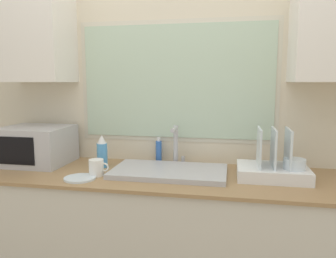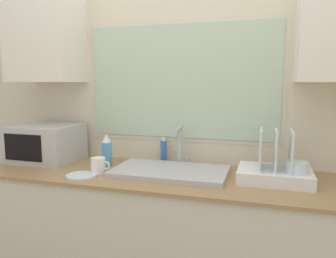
{
  "view_description": "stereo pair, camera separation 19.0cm",
  "coord_description": "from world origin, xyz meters",
  "views": [
    {
      "loc": [
        0.37,
        -1.56,
        1.48
      ],
      "look_at": [
        0.01,
        0.29,
        1.21
      ],
      "focal_mm": 35.0,
      "sensor_mm": 36.0,
      "label": 1
    },
    {
      "loc": [
        0.56,
        -1.51,
        1.48
      ],
      "look_at": [
        0.01,
        0.29,
        1.21
      ],
      "focal_mm": 35.0,
      "sensor_mm": 36.0,
      "label": 2
    }
  ],
  "objects": [
    {
      "name": "small_plate",
      "position": [
        -0.47,
        0.12,
        0.93
      ],
      "size": [
        0.18,
        0.18,
        0.01
      ],
      "color": "silver",
      "rests_on": "countertop"
    },
    {
      "name": "mug_near_sink",
      "position": [
        -0.4,
        0.21,
        0.98
      ],
      "size": [
        0.12,
        0.09,
        0.1
      ],
      "color": "white",
      "rests_on": "countertop"
    },
    {
      "name": "spray_bottle",
      "position": [
        -0.45,
        0.4,
        1.03
      ],
      "size": [
        0.07,
        0.07,
        0.21
      ],
      "color": "#4C99D8",
      "rests_on": "countertop"
    },
    {
      "name": "faucet",
      "position": [
        0.02,
        0.54,
        1.08
      ],
      "size": [
        0.08,
        0.14,
        0.26
      ],
      "color": "#B7B7BC",
      "rests_on": "countertop"
    },
    {
      "name": "soap_bottle",
      "position": [
        -0.11,
        0.59,
        1.01
      ],
      "size": [
        0.04,
        0.04,
        0.18
      ],
      "color": "blue",
      "rests_on": "countertop"
    },
    {
      "name": "microwave",
      "position": [
        -0.93,
        0.41,
        1.05
      ],
      "size": [
        0.44,
        0.38,
        0.25
      ],
      "color": "#B2B2B7",
      "rests_on": "countertop"
    },
    {
      "name": "sink_basin",
      "position": [
        0.01,
        0.33,
        0.94
      ],
      "size": [
        0.68,
        0.4,
        0.03
      ],
      "color": "#B2B2B7",
      "rests_on": "countertop"
    },
    {
      "name": "wall_back",
      "position": [
        0.0,
        0.63,
        1.41
      ],
      "size": [
        6.0,
        0.38,
        2.6
      ],
      "color": "beige",
      "rests_on": "ground_plane"
    },
    {
      "name": "countertop",
      "position": [
        0.0,
        0.32,
        0.46
      ],
      "size": [
        2.39,
        0.67,
        0.93
      ],
      "color": "beige",
      "rests_on": "ground_plane"
    },
    {
      "name": "dish_rack",
      "position": [
        0.62,
        0.35,
        0.99
      ],
      "size": [
        0.4,
        0.3,
        0.29
      ],
      "color": "white",
      "rests_on": "countertop"
    }
  ]
}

